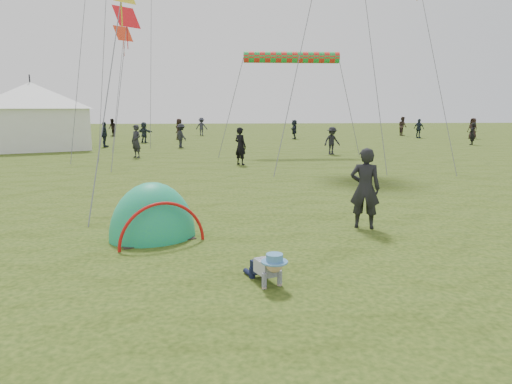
{
  "coord_description": "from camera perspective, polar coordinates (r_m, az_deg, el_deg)",
  "views": [
    {
      "loc": [
        -1.61,
        -6.34,
        2.73
      ],
      "look_at": [
        -0.93,
        2.88,
        1.0
      ],
      "focal_mm": 32.0,
      "sensor_mm": 36.0,
      "label": 1
    }
  ],
  "objects": [
    {
      "name": "ground",
      "position": [
        7.09,
        9.49,
        -12.22
      ],
      "size": [
        140.0,
        140.0,
        0.0
      ],
      "primitive_type": "plane",
      "color": "#20350E"
    },
    {
      "name": "crawling_toddler",
      "position": [
        7.18,
        1.49,
        -9.33
      ],
      "size": [
        0.76,
        0.88,
        0.56
      ],
      "primitive_type": null,
      "rotation": [
        0.0,
        0.0,
        0.4
      ],
      "color": "black",
      "rests_on": "ground"
    },
    {
      "name": "popup_tent",
      "position": [
        9.99,
        -12.73,
        -5.52
      ],
      "size": [
        2.29,
        2.13,
        2.36
      ],
      "primitive_type": "ellipsoid",
      "rotation": [
        0.0,
        0.0,
        0.43
      ],
      "color": "teal",
      "rests_on": "ground"
    },
    {
      "name": "standing_adult",
      "position": [
        10.57,
        13.47,
        0.45
      ],
      "size": [
        0.78,
        0.65,
        1.84
      ],
      "primitive_type": "imported",
      "rotation": [
        0.0,
        0.0,
        2.79
      ],
      "color": "black",
      "rests_on": "ground"
    },
    {
      "name": "event_marquee",
      "position": [
        33.52,
        -26.15,
        8.82
      ],
      "size": [
        8.79,
        8.79,
        4.61
      ],
      "primitive_type": null,
      "rotation": [
        0.0,
        0.0,
        0.4
      ],
      "color": "white",
      "rests_on": "ground"
    },
    {
      "name": "crowd_person_0",
      "position": [
        25.67,
        -14.75,
        6.16
      ],
      "size": [
        0.77,
        0.75,
        1.78
      ],
      "primitive_type": "imported",
      "rotation": [
        0.0,
        0.0,
        5.57
      ],
      "color": "#22232A",
      "rests_on": "ground"
    },
    {
      "name": "crowd_person_1",
      "position": [
        46.16,
        17.84,
        7.84
      ],
      "size": [
        0.75,
        0.92,
        1.8
      ],
      "primitive_type": "imported",
      "rotation": [
        0.0,
        0.0,
        1.65
      ],
      "color": "#3A2B27",
      "rests_on": "ground"
    },
    {
      "name": "crowd_person_2",
      "position": [
        42.93,
        19.69,
        7.48
      ],
      "size": [
        0.89,
        1.05,
        1.68
      ],
      "primitive_type": "imported",
      "rotation": [
        0.0,
        0.0,
        2.15
      ],
      "color": "#1C2633",
      "rests_on": "ground"
    },
    {
      "name": "crowd_person_3",
      "position": [
        44.33,
        -6.82,
        8.12
      ],
      "size": [
        1.21,
        0.85,
        1.71
      ],
      "primitive_type": "imported",
      "rotation": [
        0.0,
        0.0,
        2.93
      ],
      "color": "#2A2A36",
      "rests_on": "ground"
    },
    {
      "name": "crowd_person_4",
      "position": [
        43.89,
        25.46,
        7.2
      ],
      "size": [
        0.88,
        1.03,
        1.78
      ],
      "primitive_type": "imported",
      "rotation": [
        0.0,
        0.0,
        5.14
      ],
      "color": "black",
      "rests_on": "ground"
    },
    {
      "name": "crowd_person_5",
      "position": [
        36.17,
        -13.81,
        7.24
      ],
      "size": [
        1.42,
        1.31,
        1.58
      ],
      "primitive_type": "imported",
      "rotation": [
        0.0,
        0.0,
        2.44
      ],
      "color": "#27303B",
      "rests_on": "ground"
    },
    {
      "name": "crowd_person_6",
      "position": [
        21.73,
        -1.96,
        5.75
      ],
      "size": [
        0.76,
        0.76,
        1.78
      ],
      "primitive_type": "imported",
      "rotation": [
        0.0,
        0.0,
        2.34
      ],
      "color": "black",
      "rests_on": "ground"
    },
    {
      "name": "crowd_person_7",
      "position": [
        44.58,
        -17.52,
        7.68
      ],
      "size": [
        0.99,
        1.02,
        1.65
      ],
      "primitive_type": "imported",
      "rotation": [
        0.0,
        0.0,
        5.38
      ],
      "color": "black",
      "rests_on": "ground"
    },
    {
      "name": "crowd_person_8",
      "position": [
        40.31,
        -20.93,
        7.26
      ],
      "size": [
        0.92,
        1.07,
        1.72
      ],
      "primitive_type": "imported",
      "rotation": [
        0.0,
        0.0,
        0.96
      ],
      "color": "#27344C",
      "rests_on": "ground"
    },
    {
      "name": "crowd_person_9",
      "position": [
        31.28,
        -9.32,
        6.95
      ],
      "size": [
        1.07,
        1.2,
        1.61
      ],
      "primitive_type": "imported",
      "rotation": [
        0.0,
        0.0,
        2.15
      ],
      "color": "#212228",
      "rests_on": "ground"
    },
    {
      "name": "crowd_person_10",
      "position": [
        39.35,
        -9.57,
        7.76
      ],
      "size": [
        0.78,
        0.98,
        1.74
      ],
      "primitive_type": "imported",
      "rotation": [
        0.0,
        0.0,
        4.41
      ],
      "color": "black",
      "rests_on": "ground"
    },
    {
      "name": "crowd_person_11",
      "position": [
        39.57,
        4.8,
        7.81
      ],
      "size": [
        0.82,
        1.59,
        1.63
      ],
      "primitive_type": "imported",
      "rotation": [
        0.0,
        0.0,
        4.48
      ],
      "color": "black",
      "rests_on": "ground"
    },
    {
      "name": "crowd_person_12",
      "position": [
        36.74,
        25.4,
        6.59
      ],
      "size": [
        0.67,
        0.69,
        1.6
      ],
      "primitive_type": "imported",
      "rotation": [
        0.0,
        0.0,
        3.99
      ],
      "color": "black",
      "rests_on": "ground"
    },
    {
      "name": "crowd_person_13",
      "position": [
        46.33,
        -24.98,
        7.35
      ],
      "size": [
        0.99,
        1.07,
        1.76
      ],
      "primitive_type": "imported",
      "rotation": [
        0.0,
        0.0,
        2.05
      ],
      "color": "#32291F",
      "rests_on": "ground"
    },
    {
      "name": "crowd_person_14",
      "position": [
        33.0,
        -18.42,
        6.83
      ],
      "size": [
        0.43,
        1.01,
        1.72
      ],
      "primitive_type": "imported",
      "rotation": [
        0.0,
        0.0,
        1.56
      ],
      "color": "#1F2832",
      "rests_on": "ground"
    },
    {
      "name": "crowd_person_15",
      "position": [
        26.87,
        9.48,
        6.33
      ],
      "size": [
        1.16,
        0.91,
        1.59
      ],
      "primitive_type": "imported",
      "rotation": [
        0.0,
        0.0,
        0.35
      ],
      "color": "black",
      "rests_on": "ground"
    },
    {
      "name": "rainbow_tube_kite",
      "position": [
        27.22,
        4.46,
        16.43
      ],
      "size": [
        5.47,
        0.64,
        0.64
      ],
      "primitive_type": "cylinder",
      "rotation": [
        0.0,
        1.57,
        0.0
      ],
      "color": "red"
    },
    {
      "name": "diamond_kite_0",
      "position": [
        33.99,
        -16.28,
        18.48
      ],
      "size": [
        1.25,
        1.25,
        1.02
      ],
      "primitive_type": "plane",
      "rotation": [
        1.05,
        0.0,
        0.79
      ],
      "color": "red"
    },
    {
      "name": "diamond_kite_6",
      "position": [
        25.36,
        -15.9,
        20.3
      ],
      "size": [
        1.32,
        1.32,
        1.07
      ],
      "primitive_type": "plane",
      "rotation": [
        1.05,
        0.0,
        0.79
      ],
      "color": "red"
    }
  ]
}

